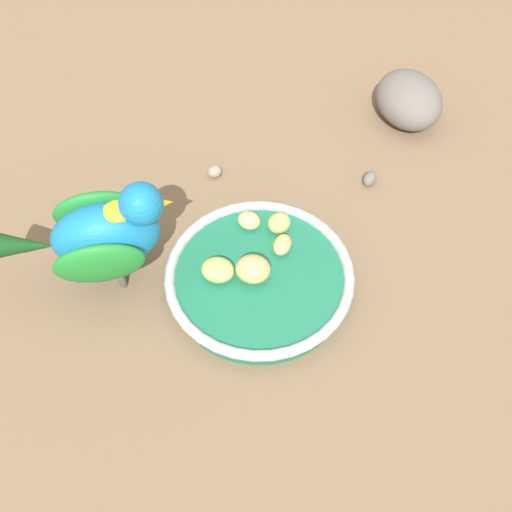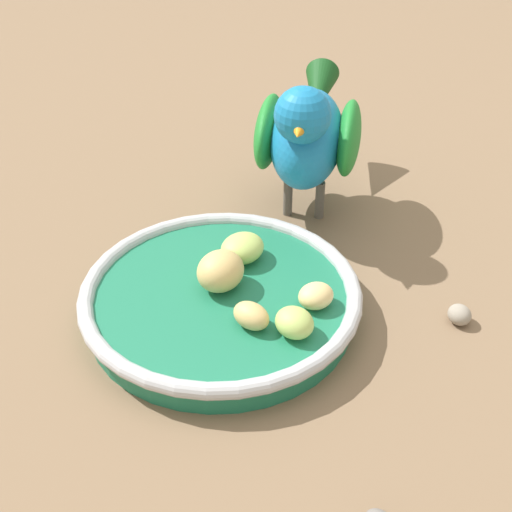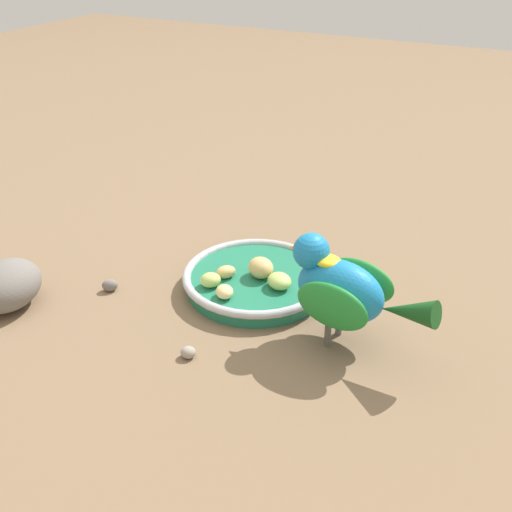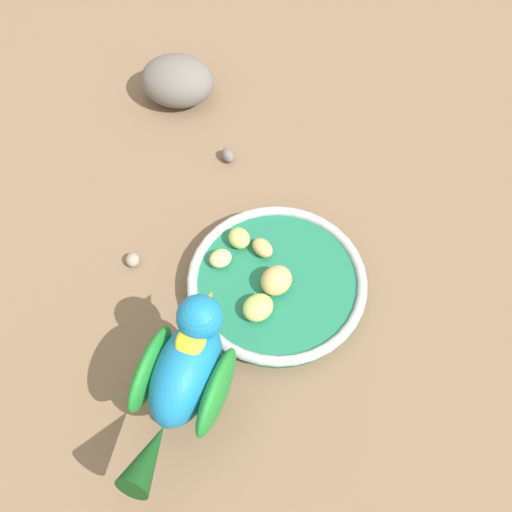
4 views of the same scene
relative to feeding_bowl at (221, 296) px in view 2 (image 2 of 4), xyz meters
name	(u,v)px [view 2 (image 2 of 4)]	position (x,y,z in m)	size (l,w,h in m)	color
ground_plane	(231,315)	(0.01, 0.00, -0.02)	(4.00, 4.00, 0.00)	#7A6047
feeding_bowl	(221,296)	(0.00, 0.00, 0.00)	(0.22, 0.22, 0.03)	#1E7251
apple_piece_0	(221,271)	(0.00, 0.00, 0.02)	(0.04, 0.03, 0.03)	tan
apple_piece_1	(242,248)	(0.01, 0.04, 0.02)	(0.04, 0.03, 0.02)	#B2CC66
apple_piece_2	(294,323)	(0.06, -0.05, 0.02)	(0.03, 0.03, 0.02)	#B2CC66
apple_piece_3	(251,316)	(0.03, -0.04, 0.02)	(0.03, 0.02, 0.02)	tan
apple_piece_4	(316,296)	(0.07, -0.02, 0.02)	(0.03, 0.02, 0.02)	#E5C67F
parrot	(308,131)	(0.07, 0.15, 0.07)	(0.11, 0.21, 0.14)	#59544C
pebble_1	(459,315)	(0.18, 0.00, -0.01)	(0.02, 0.02, 0.02)	gray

